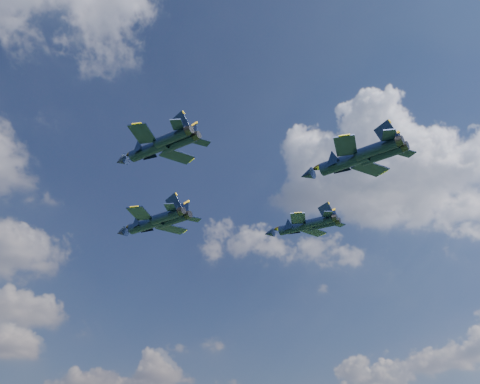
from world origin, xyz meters
name	(u,v)px	position (x,y,z in m)	size (l,w,h in m)	color
jet_lead	(144,225)	(-1.88, 25.38, 59.46)	(12.22, 16.96, 4.02)	black
jet_left	(147,150)	(-11.94, 2.41, 58.96)	(10.24, 14.20, 3.37)	black
jet_right	(294,228)	(23.35, 16.46, 61.73)	(11.23, 15.31, 3.67)	black
jet_slot	(341,163)	(12.86, -6.95, 60.54)	(12.28, 16.85, 3.98)	black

